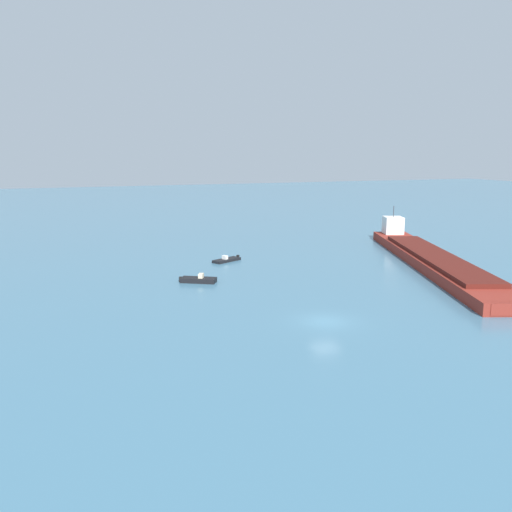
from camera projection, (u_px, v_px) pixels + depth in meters
The scene contains 4 objects.
ground_plane at pixel (326, 322), 46.50m from camera, with size 400.00×400.00×0.00m, color teal.
small_motorboat at pixel (227, 260), 72.12m from camera, with size 4.37×3.19×0.86m.
cargo_barge at pixel (430, 258), 69.81m from camera, with size 20.48×42.86×5.88m.
fishing_skiff at pixel (198, 280), 60.51m from camera, with size 4.21×3.35×1.03m.
Camera 1 is at (-21.75, -39.35, 14.53)m, focal length 37.37 mm.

